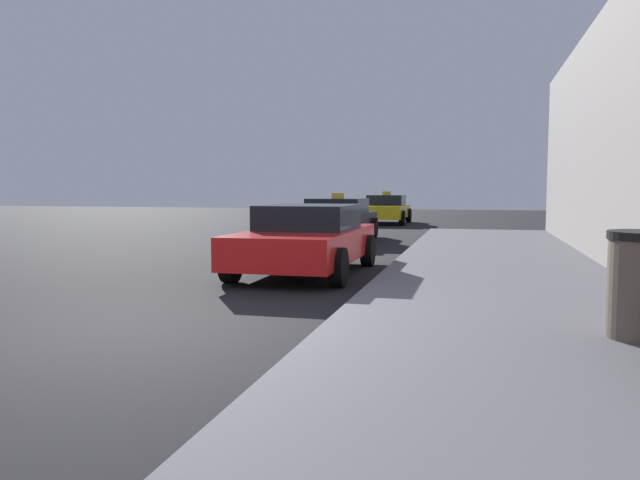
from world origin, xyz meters
name	(u,v)px	position (x,y,z in m)	size (l,w,h in m)	color
ground_plane	(147,329)	(0.00, 0.00, 0.00)	(80.00, 80.00, 0.00)	black
sidewalk	(520,345)	(4.00, 0.00, 0.07)	(4.00, 32.00, 0.15)	#5B5B60
car_red	(307,239)	(0.52, 4.87, 0.65)	(2.07, 4.31, 1.27)	red
car_black	(337,219)	(-0.52, 11.99, 0.65)	(2.04, 4.25, 1.43)	black
car_yellow	(386,209)	(-0.36, 21.31, 0.65)	(1.98, 4.04, 1.43)	yellow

